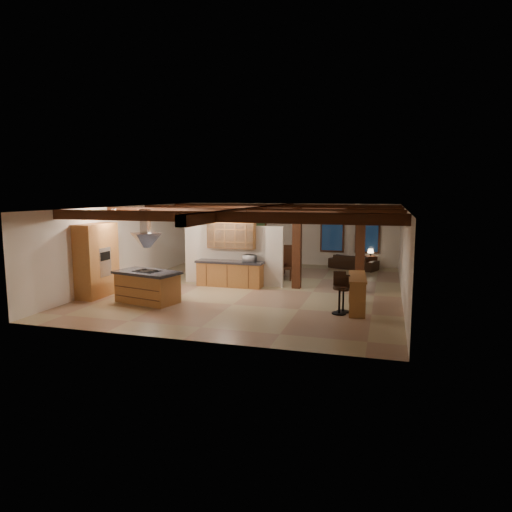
# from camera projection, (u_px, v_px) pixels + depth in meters

# --- Properties ---
(ground) EXTENTS (12.00, 12.00, 0.00)m
(ground) POSITION_uv_depth(u_px,v_px,m) (255.00, 288.00, 16.31)
(ground) COLOR tan
(ground) RESTS_ON ground
(room_walls) EXTENTS (12.00, 12.00, 12.00)m
(room_walls) POSITION_uv_depth(u_px,v_px,m) (255.00, 239.00, 16.07)
(room_walls) COLOR silver
(room_walls) RESTS_ON ground
(ceiling_beams) EXTENTS (10.00, 12.00, 0.28)m
(ceiling_beams) POSITION_uv_depth(u_px,v_px,m) (255.00, 211.00, 15.93)
(ceiling_beams) COLOR #361D0D
(ceiling_beams) RESTS_ON room_walls
(timber_posts) EXTENTS (2.50, 0.30, 2.90)m
(timber_posts) POSITION_uv_depth(u_px,v_px,m) (328.00, 240.00, 15.86)
(timber_posts) COLOR #361D0D
(timber_posts) RESTS_ON ground
(partition_wall) EXTENTS (3.80, 0.18, 2.20)m
(partition_wall) POSITION_uv_depth(u_px,v_px,m) (233.00, 255.00, 16.91)
(partition_wall) COLOR silver
(partition_wall) RESTS_ON ground
(pantry_cabinet) EXTENTS (0.67, 1.60, 2.40)m
(pantry_cabinet) POSITION_uv_depth(u_px,v_px,m) (97.00, 260.00, 14.96)
(pantry_cabinet) COLOR #AE7238
(pantry_cabinet) RESTS_ON ground
(back_counter) EXTENTS (2.50, 0.66, 0.94)m
(back_counter) POSITION_uv_depth(u_px,v_px,m) (230.00, 273.00, 16.63)
(back_counter) COLOR #AE7238
(back_counter) RESTS_ON ground
(upper_display_cabinet) EXTENTS (1.80, 0.36, 0.95)m
(upper_display_cabinet) POSITION_uv_depth(u_px,v_px,m) (231.00, 235.00, 16.63)
(upper_display_cabinet) COLOR #AE7238
(upper_display_cabinet) RESTS_ON partition_wall
(range_hood) EXTENTS (1.10, 1.10, 1.40)m
(range_hood) POSITION_uv_depth(u_px,v_px,m) (146.00, 246.00, 14.02)
(range_hood) COLOR silver
(range_hood) RESTS_ON room_walls
(back_windows) EXTENTS (2.70, 0.07, 1.70)m
(back_windows) POSITION_uv_depth(u_px,v_px,m) (350.00, 234.00, 20.98)
(back_windows) COLOR #361D0D
(back_windows) RESTS_ON room_walls
(framed_art) EXTENTS (0.65, 0.05, 0.85)m
(framed_art) POSITION_uv_depth(u_px,v_px,m) (260.00, 228.00, 22.14)
(framed_art) COLOR #361D0D
(framed_art) RESTS_ON room_walls
(recessed_cans) EXTENTS (3.16, 2.46, 0.03)m
(recessed_cans) POSITION_uv_depth(u_px,v_px,m) (164.00, 209.00, 14.78)
(recessed_cans) COLOR silver
(recessed_cans) RESTS_ON room_walls
(kitchen_island) EXTENTS (2.20, 1.50, 1.00)m
(kitchen_island) POSITION_uv_depth(u_px,v_px,m) (147.00, 286.00, 14.20)
(kitchen_island) COLOR #AE7238
(kitchen_island) RESTS_ON ground
(dining_table) EXTENTS (2.09, 1.62, 0.65)m
(dining_table) POSITION_uv_depth(u_px,v_px,m) (270.00, 268.00, 18.65)
(dining_table) COLOR #3A160E
(dining_table) RESTS_ON ground
(sofa) EXTENTS (2.29, 1.61, 0.62)m
(sofa) POSITION_uv_depth(u_px,v_px,m) (353.00, 262.00, 20.45)
(sofa) COLOR black
(sofa) RESTS_ON ground
(microwave) EXTENTS (0.49, 0.36, 0.25)m
(microwave) POSITION_uv_depth(u_px,v_px,m) (250.00, 258.00, 16.34)
(microwave) COLOR silver
(microwave) RESTS_ON back_counter
(bar_counter) EXTENTS (0.65, 1.98, 1.02)m
(bar_counter) POSITION_uv_depth(u_px,v_px,m) (357.00, 287.00, 13.20)
(bar_counter) COLOR #AE7238
(bar_counter) RESTS_ON ground
(side_table) EXTENTS (0.62, 0.62, 0.59)m
(side_table) POSITION_uv_depth(u_px,v_px,m) (370.00, 263.00, 20.43)
(side_table) COLOR #361D0D
(side_table) RESTS_ON ground
(table_lamp) EXTENTS (0.27, 0.27, 0.32)m
(table_lamp) POSITION_uv_depth(u_px,v_px,m) (371.00, 251.00, 20.36)
(table_lamp) COLOR black
(table_lamp) RESTS_ON side_table
(bar_stool_a) EXTENTS (0.42, 0.43, 1.19)m
(bar_stool_a) POSITION_uv_depth(u_px,v_px,m) (339.00, 293.00, 12.83)
(bar_stool_a) COLOR black
(bar_stool_a) RESTS_ON ground
(bar_stool_b) EXTENTS (0.37, 0.37, 1.06)m
(bar_stool_b) POSITION_uv_depth(u_px,v_px,m) (344.00, 293.00, 13.04)
(bar_stool_b) COLOR black
(bar_stool_b) RESTS_ON ground
(dining_chairs) EXTENTS (2.15, 2.15, 1.24)m
(dining_chairs) POSITION_uv_depth(u_px,v_px,m) (270.00, 261.00, 18.61)
(dining_chairs) COLOR #361D0D
(dining_chairs) RESTS_ON ground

